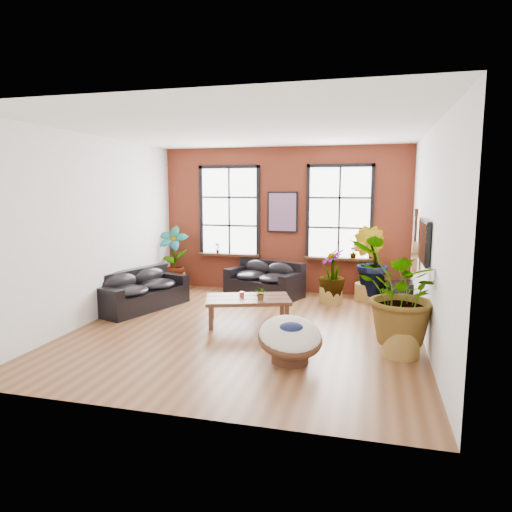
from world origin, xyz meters
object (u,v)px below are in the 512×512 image
(sofa_back, at_px, (265,280))
(sofa_left, at_px, (140,291))
(papasan_chair, at_px, (290,338))
(coffee_table, at_px, (248,301))

(sofa_back, distance_m, sofa_left, 2.90)
(sofa_left, xyz_separation_m, papasan_chair, (3.61, -2.21, -0.00))
(sofa_left, relative_size, coffee_table, 1.26)
(sofa_back, bearing_deg, coffee_table, -63.28)
(coffee_table, relative_size, papasan_chair, 1.42)
(sofa_back, height_order, sofa_left, sofa_back)
(sofa_back, distance_m, coffee_table, 2.29)
(coffee_table, height_order, papasan_chair, papasan_chair)
(sofa_back, height_order, coffee_table, sofa_back)
(sofa_back, relative_size, coffee_table, 1.13)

